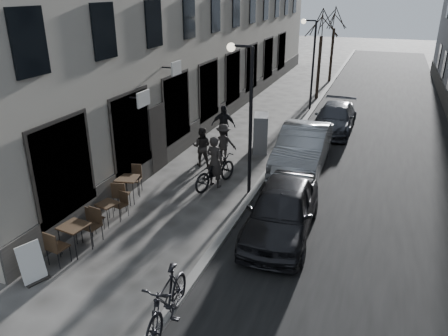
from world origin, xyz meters
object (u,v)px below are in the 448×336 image
Objects in this scene: car_far at (335,118)px; pedestrian_far at (223,126)px; bicycle at (215,171)px; bistro_set_b at (108,211)px; tree_far at (335,17)px; car_near at (282,210)px; tree_near at (322,23)px; utility_cabinet at (261,133)px; pedestrian_mid at (224,143)px; car_mid at (303,148)px; bistro_set_a at (75,236)px; pedestrian_near at (202,146)px; streetlamp_far at (311,55)px; sign_board at (33,266)px; streetlamp_near at (246,104)px; bistro_set_c at (128,187)px; moped at (167,301)px.

pedestrian_far is at bearing -137.24° from car_far.
bistro_set_b is at bearing 77.40° from bicycle.
tree_far is 1.26× the size of car_near.
bistro_set_b is at bearing -99.97° from tree_near.
tree_far is 3.48× the size of utility_cabinet.
tree_far is at bearing 90.00° from tree_near.
car_far is at bearing -136.53° from pedestrian_mid.
car_mid is (-0.42, 5.30, 0.06)m from car_near.
pedestrian_far is at bearing -57.12° from bicycle.
bistro_set_a is 7.05m from pedestrian_near.
tree_near is at bearing 88.62° from streetlamp_far.
sign_board is at bearing -89.75° from bistro_set_a.
streetlamp_far is at bearing 91.57° from bistro_set_b.
streetlamp_near is 3.81m from pedestrian_near.
bicycle is at bearing -93.36° from tree_far.
tree_far is (0.07, 9.00, 1.50)m from streetlamp_far.
tree_near is 11.59m from pedestrian_far.
sign_board is 10.71m from car_mid.
pedestrian_near is 0.35× the size of car_near.
bistro_set_c is 0.38× the size of car_far.
utility_cabinet is (-0.70, -10.77, -3.84)m from tree_near.
car_far reaches higher than bistro_set_c.
car_far is 2.11× the size of moped.
car_far reaches higher than bistro_set_a.
tree_near is 1.26× the size of car_near.
streetlamp_far is at bearing 71.48° from utility_cabinet.
car_near is at bearing -15.56° from bistro_set_c.
car_far is at bearing 36.00° from pedestrian_far.
tree_far is 1.13× the size of car_mid.
streetlamp_near is 3.57× the size of bistro_set_b.
streetlamp_near reaches higher than bistro_set_c.
pedestrian_near reaches higher than bicycle.
pedestrian_near is 0.84× the size of pedestrian_far.
bistro_set_b is 8.04m from car_mid.
bistro_set_a is 0.37× the size of car_far.
car_mid reaches higher than car_far.
pedestrian_near is at bearing 91.60° from bistro_set_a.
streetlamp_near reaches higher than utility_cabinet.
pedestrian_near reaches higher than bistro_set_a.
bistro_set_c is at bearing -150.01° from streetlamp_near.
car_near reaches higher than bistro_set_b.
tree_far reaches higher than streetlamp_far.
sign_board is 3.83m from moped.
car_far is at bearing 42.99° from utility_cabinet.
streetlamp_near is 0.89× the size of tree_far.
moped is (2.24, -9.38, -0.14)m from pedestrian_mid.
utility_cabinet reaches higher than bistro_set_a.
pedestrian_mid is (1.75, 4.51, 0.29)m from bistro_set_c.
utility_cabinet is 2.99m from pedestrian_near.
bistro_set_a is 0.78× the size of moped.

